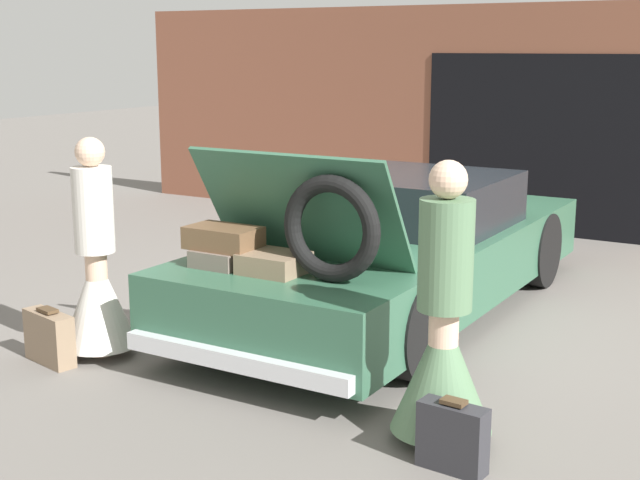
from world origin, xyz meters
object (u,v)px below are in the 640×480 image
(person_left, at_px, (97,279))
(person_right, at_px, (443,345))
(suitcase_beside_left_person, at_px, (49,337))
(car, at_px, (396,250))
(suitcase_beside_right_person, at_px, (453,437))

(person_left, relative_size, person_right, 0.99)
(suitcase_beside_left_person, bearing_deg, person_left, 58.12)
(suitcase_beside_left_person, bearing_deg, person_right, 4.43)
(person_left, height_order, suitcase_beside_left_person, person_left)
(person_left, xyz_separation_m, person_right, (2.81, -0.08, 0.01))
(car, bearing_deg, person_left, -122.83)
(person_left, relative_size, suitcase_beside_left_person, 3.29)
(person_right, bearing_deg, suitcase_beside_right_person, -158.69)
(suitcase_beside_right_person, bearing_deg, car, 122.01)
(car, bearing_deg, suitcase_beside_left_person, -122.71)
(suitcase_beside_left_person, bearing_deg, car, 57.29)
(person_left, xyz_separation_m, suitcase_beside_right_person, (3.01, -0.39, -0.40))
(person_left, relative_size, suitcase_beside_right_person, 4.00)
(person_left, bearing_deg, car, 135.24)
(person_right, height_order, suitcase_beside_left_person, person_right)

